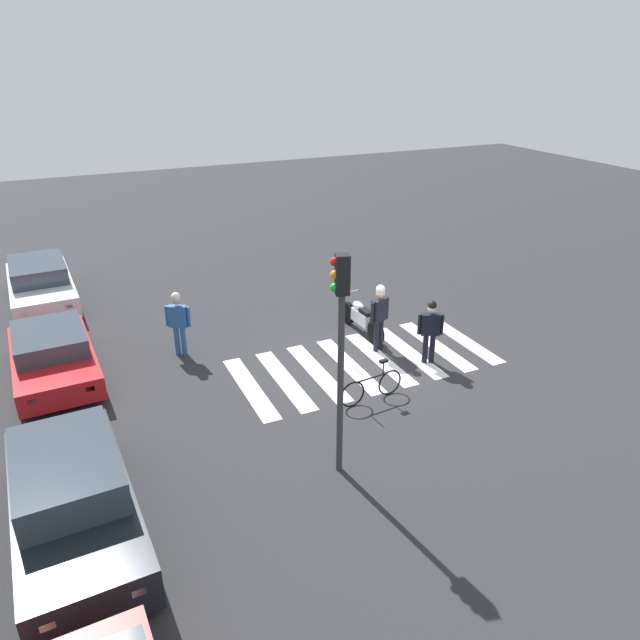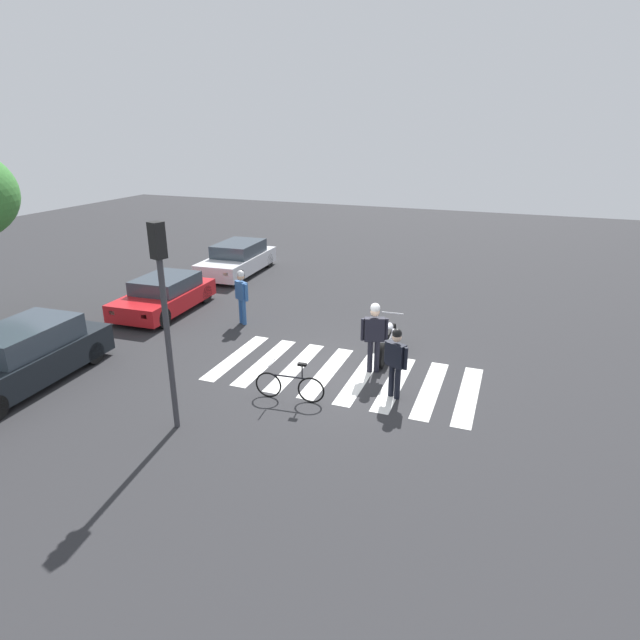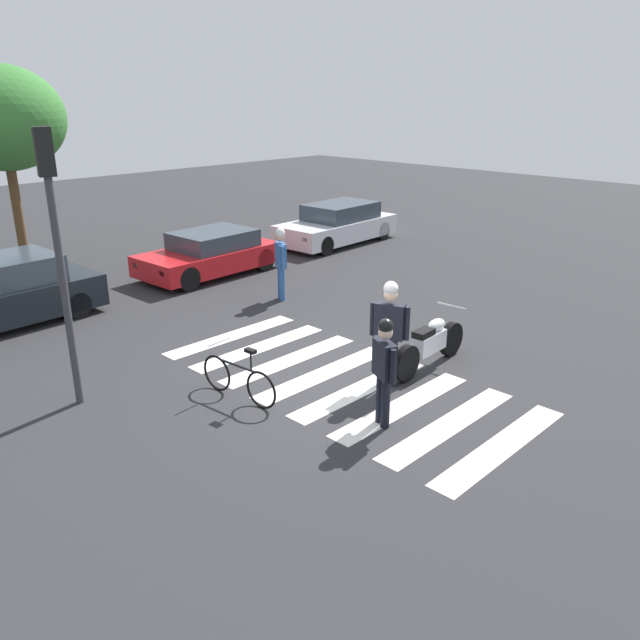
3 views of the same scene
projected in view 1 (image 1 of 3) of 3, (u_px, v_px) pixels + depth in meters
The scene contains 11 objects.
ground_plane at pixel (365, 362), 15.61m from camera, with size 60.00×60.00×0.00m, color #2B2B2D.
police_motorcycle at pixel (361, 318), 17.01m from camera, with size 2.22×0.62×1.05m.
leaning_bicycle at pixel (372, 387), 13.75m from camera, with size 0.46×1.69×0.98m.
officer_on_foot at pixel (380, 312), 15.78m from camera, with size 0.37×0.66×1.89m.
officer_by_motorcycle at pixel (430, 328), 15.18m from camera, with size 0.38×0.60×1.74m.
pedestrian_bystander at pixel (178, 319), 15.56m from camera, with size 0.42×0.59×1.79m.
crosswalk_stripes at pixel (365, 362), 15.61m from camera, with size 3.16×6.75×0.01m.
car_black_suv at pixel (72, 499), 9.84m from camera, with size 4.68×2.05×1.48m.
car_red_convertible at pixel (53, 355), 14.68m from camera, with size 4.02×2.03×1.21m.
car_white_van at pixel (41, 284), 19.04m from camera, with size 4.48×2.04×1.33m.
traffic_light_pole at pixel (340, 334), 10.40m from camera, with size 0.30×0.35×4.39m.
Camera 1 is at (-12.00, 6.82, 7.47)m, focal length 33.42 mm.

